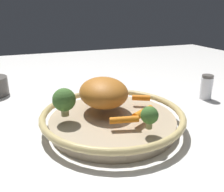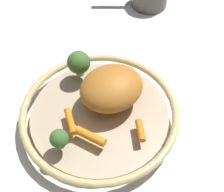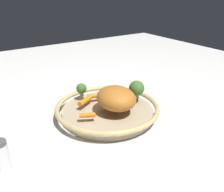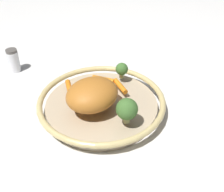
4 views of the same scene
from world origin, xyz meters
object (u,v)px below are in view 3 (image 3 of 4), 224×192
Objects in this scene: baby_carrot_back at (97,95)px; broccoli_floret_small at (81,89)px; baby_carrot_near_rim at (85,101)px; serving_bowl at (107,110)px; baby_carrot_center at (87,115)px; salt_shaker at (1,156)px; roast_chicken_piece at (116,98)px; broccoli_floret_large at (137,88)px.

broccoli_floret_small is (0.04, -0.04, 0.02)m from baby_carrot_back.
baby_carrot_near_rim reaches higher than baby_carrot_back.
broccoli_floret_small is at bearing -71.21° from serving_bowl.
salt_shaker reaches higher than baby_carrot_center.
roast_chicken_piece is at bearing 93.86° from baby_carrot_back.
salt_shaker is at bearing 9.38° from baby_carrot_center.
broccoli_floret_small is (0.04, -0.11, 0.05)m from serving_bowl.
baby_carrot_near_rim is at bearing -22.10° from broccoli_floret_large.
roast_chicken_piece is at bearing -179.49° from baby_carrot_center.
roast_chicken_piece reaches higher than broccoli_floret_small.
baby_carrot_back is (-0.00, -0.07, 0.03)m from serving_bowl.
broccoli_floret_small reaches higher than baby_carrot_near_rim.
roast_chicken_piece is 0.11m from broccoli_floret_large.
serving_bowl is at bearing -7.35° from broccoli_floret_large.
roast_chicken_piece is 2.93× the size of broccoli_floret_small.
broccoli_floret_small is at bearing -111.53° from baby_carrot_center.
salt_shaker is (0.48, 0.07, -0.04)m from broccoli_floret_large.
baby_carrot_near_rim is 0.34m from salt_shaker.
baby_carrot_back is (-0.06, -0.02, -0.00)m from baby_carrot_near_rim.
broccoli_floret_small is (0.05, -0.15, -0.01)m from roast_chicken_piece.
salt_shaker is (0.31, 0.14, -0.01)m from baby_carrot_near_rim.
serving_bowl is 4.37× the size of salt_shaker.
roast_chicken_piece is at bearing 104.27° from serving_bowl.
roast_chicken_piece is 1.75× the size of salt_shaker.
baby_carrot_center is (0.10, 0.04, 0.03)m from serving_bowl.
salt_shaker is at bearing 24.16° from baby_carrot_near_rim.
serving_bowl is 0.08m from baby_carrot_back.
baby_carrot_center is at bearing -170.62° from salt_shaker.
roast_chicken_piece is at bearing 125.23° from baby_carrot_near_rim.
roast_chicken_piece is (-0.01, 0.04, 0.06)m from serving_bowl.
salt_shaker is at bearing 8.14° from broccoli_floret_large.
baby_carrot_near_rim is (0.06, -0.05, 0.03)m from serving_bowl.
baby_carrot_near_rim is 0.99× the size of broccoli_floret_large.
broccoli_floret_small is at bearing -72.34° from roast_chicken_piece.
salt_shaker reaches higher than baby_carrot_back.
broccoli_floret_large is at bearing -171.86° from salt_shaker.
baby_carrot_center is 0.74× the size of baby_carrot_near_rim.
broccoli_floret_large is 1.37× the size of broccoli_floret_small.
broccoli_floret_large is 0.48m from salt_shaker.
broccoli_floret_small is at bearing -106.37° from baby_carrot_near_rim.
salt_shaker is (0.32, 0.20, -0.03)m from broccoli_floret_small.
broccoli_floret_small is at bearing -39.90° from broccoli_floret_large.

